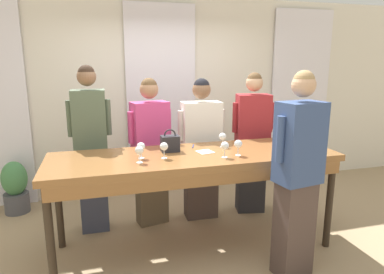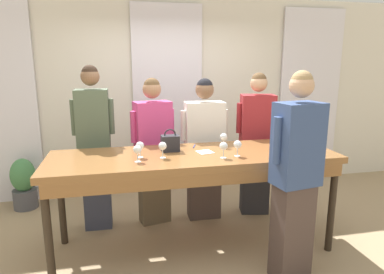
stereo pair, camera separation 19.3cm
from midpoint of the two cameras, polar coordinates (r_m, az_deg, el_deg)
The scene contains 22 objects.
ground_plane at distance 3.79m, azimuth 1.84°, elevation -17.74°, with size 18.00×18.00×0.00m, color tan.
wall_back at distance 5.04m, azimuth -3.04°, elevation 6.73°, with size 12.00×0.06×2.80m.
curtain_panel_center at distance 4.98m, azimuth -2.91°, elevation 6.02°, with size 1.00×0.03×2.69m.
curtain_panel_right at distance 5.80m, azimuth 19.89°, elevation 6.21°, with size 1.00×0.03×2.69m.
tasting_bar at distance 3.39m, azimuth 2.04°, elevation -4.31°, with size 2.83×0.88×1.01m.
wine_bottle at distance 3.68m, azimuth 19.02°, elevation -0.31°, with size 0.08×0.08×0.34m.
handbag at distance 3.47m, azimuth -2.07°, elevation -0.99°, with size 0.18×0.13×0.23m.
wine_glass_front_left at distance 3.31m, azimuth 9.26°, elevation -1.31°, with size 0.08×0.08×0.16m.
wine_glass_front_mid at distance 3.11m, azimuth -7.35°, elevation -2.18°, with size 0.08×0.08×0.16m.
wine_glass_front_right at distance 3.25m, azimuth -6.99°, elevation -1.54°, with size 0.08×0.08×0.16m.
wine_glass_center_left at distance 3.62m, azimuth 6.83°, elevation -0.04°, with size 0.08×0.08×0.16m.
wine_glass_center_mid at distance 3.22m, azimuth -3.21°, elevation -1.58°, with size 0.08×0.08×0.16m.
wine_glass_center_right at distance 3.23m, azimuth 6.99°, elevation -1.61°, with size 0.08×0.08×0.16m.
wine_glass_back_left at distance 3.98m, azimuth 15.66°, elevation 0.69°, with size 0.08×0.08×0.16m.
napkin at distance 3.45m, azimuth 3.78°, elevation -2.51°, with size 0.18×0.18×0.00m.
pen at distance 3.67m, azimuth 1.89°, elevation -1.55°, with size 0.06×0.14×0.01m.
guest_olive_jacket at distance 3.96m, azimuth -14.61°, elevation -1.57°, with size 0.47×0.26×1.87m.
guest_pink_top at distance 4.00m, azimuth -5.08°, elevation -2.19°, with size 0.52×0.31×1.73m.
guest_cream_sweater at distance 4.13m, azimuth 3.39°, elevation -2.02°, with size 0.57×0.27×1.72m.
guest_striped_shirt at distance 4.34m, azimuth 11.93°, elevation -1.04°, with size 0.52×0.34×1.78m.
host_pouring at distance 3.08m, azimuth 18.59°, elevation -6.36°, with size 0.49×0.32×1.84m.
potted_plant at distance 4.99m, azimuth -25.24°, elevation -7.04°, with size 0.31×0.31×0.68m.
Camera 2 is at (-0.72, -3.19, 1.91)m, focal length 32.00 mm.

